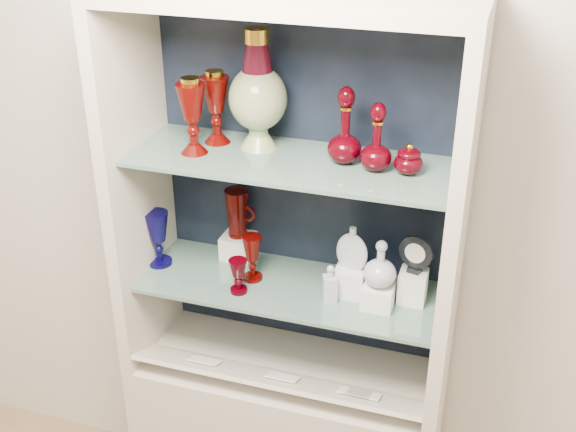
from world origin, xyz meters
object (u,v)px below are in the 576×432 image
(pedestal_lamp_right, at_px, (216,107))
(clear_round_decanter, at_px, (380,265))
(ruby_decanter_a, at_px, (346,121))
(ruby_goblet_tall, at_px, (252,258))
(enamel_urn, at_px, (258,90))
(lidded_bowl, at_px, (409,158))
(ruby_pitcher, at_px, (237,213))
(ruby_goblet_small, at_px, (238,276))
(ruby_decanter_b, at_px, (377,135))
(cobalt_goblet, at_px, (158,238))
(cameo_medallion, at_px, (416,254))
(flat_flask, at_px, (352,247))
(pedestal_lamp_left, at_px, (192,116))
(clear_square_bottle, at_px, (330,283))

(pedestal_lamp_right, relative_size, clear_round_decanter, 1.53)
(ruby_decanter_a, xyz_separation_m, ruby_goblet_tall, (-0.27, -0.03, -0.47))
(enamel_urn, height_order, lidded_bowl, enamel_urn)
(lidded_bowl, xyz_separation_m, ruby_goblet_tall, (-0.45, -0.01, -0.39))
(ruby_goblet_tall, relative_size, ruby_pitcher, 0.94)
(ruby_decanter_a, bearing_deg, ruby_goblet_small, -159.19)
(pedestal_lamp_right, distance_m, ruby_decanter_b, 0.49)
(cobalt_goblet, bearing_deg, ruby_decanter_b, 0.58)
(ruby_goblet_tall, distance_m, cameo_medallion, 0.50)
(ruby_goblet_tall, xyz_separation_m, flat_flask, (0.31, 0.01, 0.08))
(pedestal_lamp_left, height_order, clear_square_bottle, pedestal_lamp_left)
(lidded_bowl, bearing_deg, pedestal_lamp_right, 174.45)
(pedestal_lamp_right, height_order, cobalt_goblet, pedestal_lamp_right)
(ruby_decanter_b, distance_m, clear_square_bottle, 0.48)
(ruby_decanter_b, relative_size, cobalt_goblet, 1.10)
(flat_flask, bearing_deg, pedestal_lamp_left, -163.12)
(ruby_goblet_tall, bearing_deg, flat_flask, 2.68)
(enamel_urn, relative_size, cobalt_goblet, 1.87)
(ruby_decanter_a, distance_m, cameo_medallion, 0.44)
(flat_flask, distance_m, cameo_medallion, 0.18)
(pedestal_lamp_left, distance_m, lidded_bowl, 0.61)
(enamel_urn, height_order, ruby_goblet_small, enamel_urn)
(clear_square_bottle, bearing_deg, ruby_pitcher, 156.04)
(clear_square_bottle, bearing_deg, enamel_urn, 157.51)
(ruby_goblet_small, bearing_deg, ruby_pitcher, 111.36)
(pedestal_lamp_left, xyz_separation_m, ruby_goblet_tall, (0.16, 0.03, -0.46))
(ruby_decanter_a, height_order, cameo_medallion, ruby_decanter_a)
(pedestal_lamp_right, bearing_deg, lidded_bowl, -5.55)
(lidded_bowl, distance_m, clear_round_decanter, 0.33)
(ruby_decanter_a, relative_size, ruby_goblet_tall, 1.63)
(cobalt_goblet, height_order, ruby_goblet_tall, cobalt_goblet)
(ruby_pitcher, relative_size, clear_square_bottle, 1.34)
(pedestal_lamp_right, distance_m, enamel_urn, 0.15)
(pedestal_lamp_right, height_order, clear_square_bottle, pedestal_lamp_right)
(ruby_goblet_small, height_order, ruby_pitcher, ruby_pitcher)
(ruby_decanter_a, relative_size, cameo_medallion, 2.02)
(lidded_bowl, relative_size, clear_round_decanter, 0.63)
(ruby_decanter_b, relative_size, lidded_bowl, 2.29)
(ruby_decanter_b, relative_size, ruby_goblet_small, 1.83)
(ruby_pitcher, height_order, cameo_medallion, ruby_pitcher)
(pedestal_lamp_left, xyz_separation_m, clear_square_bottle, (0.42, -0.01, -0.47))
(lidded_bowl, distance_m, ruby_goblet_tall, 0.60)
(enamel_urn, xyz_separation_m, ruby_goblet_small, (-0.02, -0.14, -0.54))
(ruby_decanter_b, height_order, ruby_goblet_small, ruby_decanter_b)
(pedestal_lamp_right, bearing_deg, ruby_goblet_tall, -26.35)
(pedestal_lamp_right, bearing_deg, clear_round_decanter, -9.60)
(enamel_urn, distance_m, flat_flask, 0.53)
(ruby_goblet_small, bearing_deg, ruby_goblet_tall, 80.02)
(ruby_pitcher, height_order, clear_round_decanter, ruby_pitcher)
(enamel_urn, distance_m, cobalt_goblet, 0.60)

